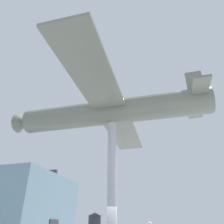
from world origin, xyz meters
TOP-DOWN VIEW (x-y plane):
  - glass_pavilion_right at (10.19, 16.25)m, footprint 11.27×13.61m
  - support_pylon_central at (0.00, 0.00)m, footprint 0.58×0.58m
  - suspended_airplane at (-0.01, 0.19)m, footprint 16.49×15.10m

SIDE VIEW (x-z plane):
  - glass_pavilion_right at x=10.19m, z-range -0.29..7.41m
  - support_pylon_central at x=0.00m, z-range 0.00..7.97m
  - suspended_airplane at x=-0.01m, z-range 7.21..10.55m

